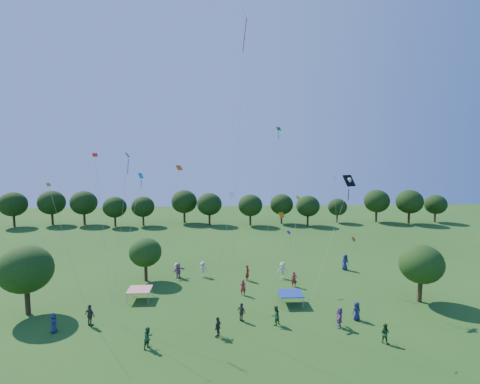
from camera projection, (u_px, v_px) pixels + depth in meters
name	position (u px, v px, depth m)	size (l,w,h in m)	color
near_tree_west	(25.00, 269.00, 32.91)	(4.69, 4.69, 6.25)	#422B19
near_tree_north	(145.00, 252.00, 41.55)	(3.58, 3.58, 4.89)	#422B19
near_tree_east	(421.00, 264.00, 35.69)	(4.12, 4.12, 5.60)	#422B19
treeline	(220.00, 204.00, 73.67)	(88.01, 8.77, 6.77)	#422B19
tent_red_stripe	(140.00, 289.00, 36.46)	(2.20, 2.20, 1.10)	red
tent_blue	(291.00, 294.00, 35.43)	(2.20, 2.20, 1.10)	navy
crowd_person_0	(357.00, 311.00, 32.11)	(0.79, 0.43, 1.60)	#1B1C51
crowd_person_1	(243.00, 287.00, 37.68)	(0.60, 0.38, 1.59)	maroon
crowd_person_2	(385.00, 333.00, 28.30)	(0.75, 0.41, 1.53)	#2A5424
crowd_person_3	(177.00, 270.00, 43.01)	(1.09, 0.49, 1.67)	beige
crowd_person_4	(218.00, 327.00, 29.20)	(0.95, 0.43, 1.62)	#3C3330
crowd_person_5	(339.00, 318.00, 30.73)	(1.61, 0.57, 1.72)	#824C81
crowd_person_6	(53.00, 323.00, 29.91)	(0.79, 0.43, 1.60)	navy
crowd_person_7	(247.00, 273.00, 41.86)	(0.67, 0.43, 1.79)	maroon
crowd_person_8	(276.00, 315.00, 31.21)	(0.81, 0.44, 1.63)	#25582F
crowd_person_9	(203.00, 269.00, 43.20)	(1.16, 0.52, 1.78)	beige
crowd_person_10	(90.00, 315.00, 31.04)	(1.06, 0.48, 1.81)	#423835
crowd_person_11	(178.00, 271.00, 42.75)	(1.63, 0.58, 1.74)	#A05D83
crowd_person_12	(345.00, 262.00, 45.65)	(0.96, 0.52, 1.94)	navy
crowd_person_13	(294.00, 279.00, 39.99)	(0.61, 0.39, 1.64)	maroon
crowd_person_14	(148.00, 338.00, 27.49)	(0.81, 0.44, 1.65)	#23522B
crowd_person_15	(283.00, 270.00, 42.51)	(1.26, 0.57, 1.93)	beige
crowd_person_16	(242.00, 312.00, 31.89)	(0.94, 0.43, 1.60)	#3E3531
pirate_kite	(349.00, 182.00, 36.14)	(5.59, 5.48, 10.86)	black
red_high_kite	(242.00, 74.00, 34.10)	(1.65, 2.46, 25.89)	red
small_kite_0	(100.00, 199.00, 31.16)	(1.36, 0.90, 13.01)	red
small_kite_1	(176.00, 184.00, 39.69)	(2.80, 0.80, 11.67)	#FF600D
small_kite_2	(60.00, 223.00, 31.01)	(1.85, 1.98, 10.61)	orange
small_kite_3	(336.00, 202.00, 42.65)	(1.46, 2.29, 10.43)	#198D2B
small_kite_4	(125.00, 187.00, 31.80)	(1.36, 1.99, 13.04)	#1278BC
small_kite_5	(290.00, 243.00, 35.86)	(1.14, 2.53, 5.68)	#661687
small_kite_6	(227.00, 223.00, 29.39)	(1.77, 2.41, 10.08)	white
small_kite_7	(137.00, 198.00, 34.40)	(1.86, 4.63, 11.13)	#0E9ED6
small_kite_8	(359.00, 259.00, 28.81)	(2.32, 0.54, 6.63)	#D04F0C
small_kite_9	(280.00, 221.00, 40.44)	(1.84, 1.24, 6.55)	orange
small_kite_10	(297.00, 212.00, 39.99)	(1.65, 2.92, 8.35)	yellow
small_kite_11	(276.00, 158.00, 44.20)	(2.40, 3.47, 16.02)	#198017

